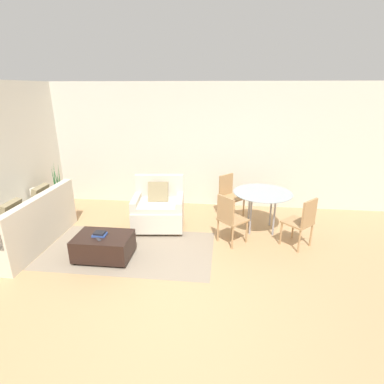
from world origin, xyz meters
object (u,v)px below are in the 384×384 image
object	(u,v)px
armchair	(159,209)
book_stack	(100,234)
couch	(27,227)
ottoman	(104,246)
dining_chair_near_left	(229,216)
dining_chair_near_right	(303,220)
tv_remote_primary	(98,239)
dining_table	(262,197)
dining_chair_far_left	(229,193)
potted_plant	(60,202)

from	to	relation	value
armchair	book_stack	world-z (taller)	armchair
couch	ottoman	size ratio (longest dim) A/B	2.23
dining_chair_near_left	dining_chair_near_right	world-z (taller)	same
armchair	ottoman	xyz separation A→B (m)	(-0.64, -1.22, -0.16)
tv_remote_primary	dining_table	world-z (taller)	dining_table
book_stack	couch	bearing A→B (deg)	169.04
couch	dining_chair_far_left	size ratio (longest dim) A/B	2.19
armchair	tv_remote_primary	xyz separation A→B (m)	(-0.66, -1.33, 0.02)
potted_plant	dining_table	distance (m)	4.27
couch	dining_chair_near_right	bearing A→B (deg)	5.10
dining_chair_near_left	dining_chair_far_left	xyz separation A→B (m)	(0.00, 1.23, 0.00)
potted_plant	dining_chair_near_right	distance (m)	4.95
dining_chair_near_right	armchair	bearing A→B (deg)	168.91
ottoman	potted_plant	xyz separation A→B (m)	(-1.63, 1.60, 0.07)
couch	tv_remote_primary	size ratio (longest dim) A/B	13.66
book_stack	dining_chair_far_left	world-z (taller)	dining_chair_far_left
ottoman	tv_remote_primary	size ratio (longest dim) A/B	6.11
ottoman	potted_plant	bearing A→B (deg)	135.45
dining_chair_near_right	dining_chair_far_left	world-z (taller)	same
armchair	dining_chair_far_left	world-z (taller)	armchair
book_stack	dining_table	xyz separation A→B (m)	(2.67, 1.32, 0.26)
armchair	potted_plant	size ratio (longest dim) A/B	0.90
armchair	ottoman	distance (m)	1.38
couch	potted_plant	xyz separation A→B (m)	(-0.13, 1.32, -0.04)
ottoman	potted_plant	size ratio (longest dim) A/B	0.76
dining_chair_near_left	dining_chair_far_left	distance (m)	1.23
book_stack	dining_chair_near_left	size ratio (longest dim) A/B	0.24
book_stack	tv_remote_primary	world-z (taller)	book_stack
couch	book_stack	world-z (taller)	couch
dining_chair_near_left	dining_chair_near_right	bearing A→B (deg)	0.00
tv_remote_primary	dining_chair_far_left	bearing A→B (deg)	45.24
tv_remote_primary	armchair	bearing A→B (deg)	63.44
dining_chair_near_right	dining_chair_near_left	bearing A→B (deg)	180.00
book_stack	tv_remote_primary	distance (m)	0.12
ottoman	dining_chair_far_left	distance (m)	2.80
dining_chair_near_left	armchair	bearing A→B (deg)	159.60
armchair	ottoman	bearing A→B (deg)	-117.63
armchair	dining_chair_near_right	distance (m)	2.65
armchair	dining_table	bearing A→B (deg)	3.04
ottoman	tv_remote_primary	xyz separation A→B (m)	(-0.03, -0.11, 0.18)
book_stack	potted_plant	xyz separation A→B (m)	(-1.58, 1.60, -0.14)
armchair	tv_remote_primary	bearing A→B (deg)	-116.56
tv_remote_primary	potted_plant	size ratio (longest dim) A/B	0.12
book_stack	dining_chair_near_left	bearing A→B (deg)	18.86
couch	armchair	world-z (taller)	armchair
ottoman	dining_chair_near_left	xyz separation A→B (m)	(2.00, 0.71, 0.30)
book_stack	potted_plant	distance (m)	2.25
book_stack	dining_table	bearing A→B (deg)	26.24
ottoman	book_stack	bearing A→B (deg)	173.68
couch	armchair	distance (m)	2.33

